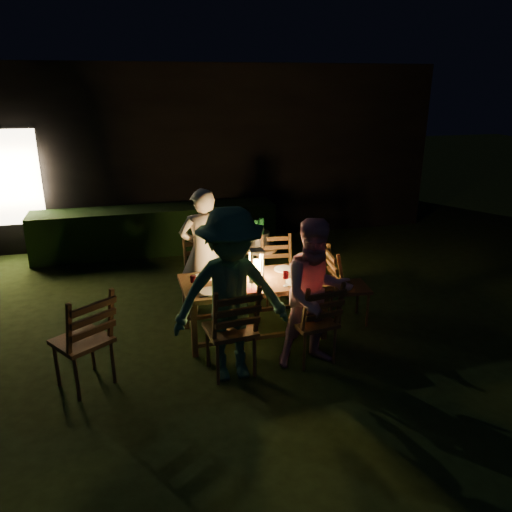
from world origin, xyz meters
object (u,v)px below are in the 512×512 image
object	(u,v)px
person_opp_left	(231,296)
dining_table	(254,285)
lantern	(256,265)
side_table	(259,252)
person_house_side	(203,251)
ice_bucket	(259,239)
chair_spare	(85,356)
bottle_bucket_a	(256,237)
person_opp_right	(316,294)
bottle_bucket_b	(261,235)
chair_far_left	(205,290)
bottle_table	(232,271)
chair_near_left	(231,345)
chair_near_right	(313,335)
chair_end	(348,299)
chair_far_right	(278,283)

from	to	relation	value
person_opp_left	dining_table	bearing A→B (deg)	61.24
lantern	side_table	bearing A→B (deg)	73.62
person_house_side	ice_bucket	world-z (taller)	person_house_side
chair_spare	bottle_bucket_a	bearing A→B (deg)	4.07
person_opp_right	bottle_bucket_b	world-z (taller)	person_opp_right
chair_far_left	bottle_bucket_b	world-z (taller)	bottle_bucket_b
bottle_table	bottle_bucket_a	xyz separation A→B (m)	(0.57, 1.11, 0.03)
bottle_table	ice_bucket	xyz separation A→B (m)	(0.62, 1.15, -0.02)
chair_spare	bottle_bucket_a	distance (m)	2.86
lantern	ice_bucket	bearing A→B (deg)	73.62
chair_near_left	chair_near_right	xyz separation A→B (m)	(0.90, 0.01, -0.02)
dining_table	bottle_table	xyz separation A→B (m)	(-0.25, -0.00, 0.21)
person_opp_right	dining_table	bearing A→B (deg)	118.76
chair_end	dining_table	bearing A→B (deg)	-82.69
chair_far_left	person_opp_right	size ratio (longest dim) A/B	0.61
person_opp_right	bottle_bucket_a	bearing A→B (deg)	93.50
chair_near_right	lantern	xyz separation A→B (m)	(-0.41, 0.82, 0.55)
chair_end	lantern	bearing A→B (deg)	-85.11
chair_near_left	bottle_bucket_a	world-z (taller)	chair_near_left
chair_far_right	bottle_table	world-z (taller)	bottle_table
chair_far_left	person_house_side	world-z (taller)	person_house_side
person_house_side	ice_bucket	bearing A→B (deg)	-158.90
chair_near_right	ice_bucket	distance (m)	1.98
bottle_table	person_opp_right	bearing A→B (deg)	-48.93
dining_table	chair_near_right	world-z (taller)	chair_near_right
chair_far_left	side_table	size ratio (longest dim) A/B	1.40
bottle_bucket_b	chair_spare	bearing A→B (deg)	-141.63
chair_end	side_table	world-z (taller)	chair_end
chair_spare	bottle_bucket_a	size ratio (longest dim) A/B	3.39
dining_table	person_opp_right	size ratio (longest dim) A/B	1.04
chair_far_left	lantern	world-z (taller)	lantern
person_opp_left	bottle_table	size ratio (longest dim) A/B	6.39
chair_near_left	ice_bucket	world-z (taller)	chair_near_left
chair_near_right	bottle_bucket_a	size ratio (longest dim) A/B	3.13
chair_end	chair_spare	bearing A→B (deg)	-71.54
chair_far_left	bottle_bucket_a	bearing A→B (deg)	-164.08
chair_spare	bottle_bucket_b	distance (m)	2.99
chair_far_right	lantern	world-z (taller)	lantern
chair_far_right	ice_bucket	world-z (taller)	chair_far_right
chair_near_left	person_opp_left	bearing A→B (deg)	-98.43
person_opp_right	bottle_bucket_b	xyz separation A→B (m)	(-0.04, 2.00, 0.06)
chair_far_right	lantern	xyz separation A→B (m)	(-0.50, -0.72, 0.56)
lantern	bottle_bucket_b	size ratio (longest dim) A/B	1.09
dining_table	chair_spare	bearing A→B (deg)	-161.85
chair_end	chair_spare	size ratio (longest dim) A/B	0.93
bottle_table	lantern	bearing A→B (deg)	10.04
chair_end	bottle_bucket_a	bearing A→B (deg)	-133.61
chair_end	side_table	distance (m)	1.45
person_opp_left	ice_bucket	size ratio (longest dim) A/B	5.97
chair_near_right	person_opp_left	xyz separation A→B (m)	(-0.90, -0.06, 0.59)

